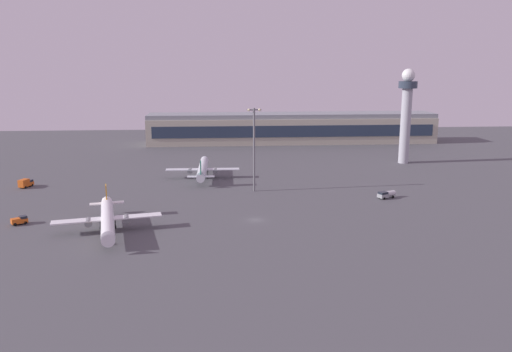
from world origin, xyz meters
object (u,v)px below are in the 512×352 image
Objects in this scene: airplane_near_gate at (203,169)px; catering_truck at (26,183)px; maintenance_van at (20,220)px; control_tower at (406,109)px; apron_light_east at (254,145)px; fuel_truck at (386,194)px; airplane_far_stand at (107,219)px.

airplane_near_gate reaches higher than catering_truck.
maintenance_van is at bearing -53.55° from catering_truck.
apron_light_east is (-69.82, -46.78, -7.50)m from control_tower.
airplane_near_gate is 5.49× the size of fuel_truck.
control_tower reaches higher than apron_light_east.
airplane_far_stand is 0.98× the size of airplane_near_gate.
airplane_far_stand is 26.59m from maintenance_van.
fuel_truck is at bearing -29.39° from airplane_near_gate.
maintenance_van is at bearing -29.42° from airplane_far_stand.
airplane_far_stand is at bearing -34.15° from catering_truck.
airplane_far_stand is (-111.04, -87.27, -20.17)m from control_tower.
airplane_far_stand is 59.16m from apron_light_east.
airplane_near_gate reaches higher than airplane_far_stand.
airplane_far_stand is at bearing -135.51° from apron_light_east.
apron_light_east reaches higher than airplane_near_gate.
control_tower is 1.44× the size of apron_light_east.
control_tower is at bearing -154.00° from airplane_far_stand.
control_tower is 93.51m from airplane_near_gate.
fuel_truck is (60.58, -35.44, -2.15)m from airplane_near_gate.
airplane_near_gate is at bearing 28.71° from catering_truck.
catering_truck is at bearing 163.95° from maintenance_van.
maintenance_van is 0.16× the size of apron_light_east.
maintenance_van is at bearing -130.22° from airplane_near_gate.
maintenance_van is 0.69× the size of fuel_truck.
catering_truck reaches higher than fuel_truck.
apron_light_east is (-42.34, 12.85, 14.79)m from fuel_truck.
airplane_far_stand is at bearing 83.72° from fuel_truck.
maintenance_van is (-48.28, -55.23, -2.34)m from airplane_near_gate.
airplane_near_gate reaches higher than maintenance_van.
control_tower is at bearing -49.33° from fuel_truck.
fuel_truck is at bearing 7.46° from catering_truck.
airplane_far_stand is at bearing -109.07° from airplane_near_gate.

